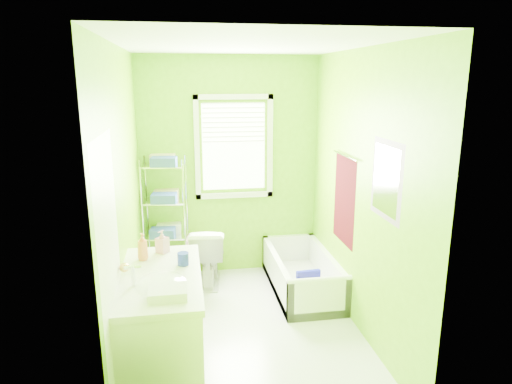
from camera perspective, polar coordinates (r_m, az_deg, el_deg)
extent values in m
plane|color=silver|center=(4.54, -1.03, -16.88)|extent=(2.90, 2.90, 0.00)
cube|color=#69AE08|center=(5.44, -3.30, 3.04)|extent=(2.10, 0.04, 2.60)
cube|color=#69AE08|center=(2.68, 3.38, -8.68)|extent=(2.10, 0.04, 2.60)
cube|color=#69AE08|center=(4.03, -16.08, -1.41)|extent=(0.04, 2.90, 2.60)
cube|color=#69AE08|center=(4.30, 12.86, -0.23)|extent=(0.04, 2.90, 2.60)
cube|color=white|center=(3.91, -1.21, 17.93)|extent=(2.10, 2.90, 0.04)
cube|color=white|center=(5.39, -2.80, 5.65)|extent=(0.74, 0.01, 1.01)
cube|color=white|center=(5.49, -2.70, -0.39)|extent=(0.92, 0.05, 0.06)
cube|color=white|center=(5.32, -2.85, 11.81)|extent=(0.92, 0.05, 0.06)
cube|color=white|center=(5.34, -7.38, 5.47)|extent=(0.06, 0.05, 1.22)
cube|color=white|center=(5.44, 1.76, 5.73)|extent=(0.06, 0.05, 1.22)
cube|color=white|center=(5.33, -2.80, 8.69)|extent=(0.72, 0.02, 0.50)
cube|color=white|center=(3.19, -17.50, -11.36)|extent=(0.02, 0.80, 2.00)
sphere|color=gold|center=(3.49, -16.14, -9.05)|extent=(0.07, 0.07, 0.07)
cube|color=#40070B|center=(4.65, 10.99, -0.98)|extent=(0.02, 0.58, 0.90)
cylinder|color=silver|center=(4.55, 11.07, 4.49)|extent=(0.02, 0.62, 0.02)
cube|color=#CC5972|center=(3.75, 16.01, 1.43)|extent=(0.02, 0.54, 0.64)
cube|color=white|center=(3.75, 15.90, 1.43)|extent=(0.01, 0.44, 0.54)
cube|color=white|center=(5.31, 5.69, -11.59)|extent=(0.65, 1.39, 0.09)
cube|color=white|center=(5.17, 2.56, -10.24)|extent=(0.06, 1.39, 0.42)
cube|color=white|center=(5.32, 8.82, -9.71)|extent=(0.06, 1.39, 0.42)
cube|color=white|center=(4.66, 7.88, -13.22)|extent=(0.65, 0.06, 0.42)
cube|color=white|center=(5.83, 4.05, -7.39)|extent=(0.65, 0.06, 0.42)
cylinder|color=white|center=(4.57, 7.97, -10.90)|extent=(0.65, 0.06, 0.06)
cylinder|color=#1519CD|center=(4.89, 7.09, -12.96)|extent=(0.37, 0.37, 0.07)
cylinder|color=yellow|center=(4.86, 7.11, -12.32)|extent=(0.35, 0.35, 0.05)
cube|color=#1519CD|center=(4.95, 6.53, -11.01)|extent=(0.26, 0.07, 0.24)
imported|color=white|center=(5.36, -5.99, -7.78)|extent=(0.47, 0.73, 0.70)
cube|color=white|center=(3.76, -11.60, -16.74)|extent=(0.59, 1.17, 0.85)
cube|color=silver|center=(3.55, -11.96, -10.46)|extent=(0.62, 1.20, 0.05)
ellipsoid|color=white|center=(3.41, -11.73, -11.63)|extent=(0.41, 0.53, 0.14)
cylinder|color=silver|center=(3.38, -15.09, -10.18)|extent=(0.03, 0.03, 0.16)
cylinder|color=silver|center=(3.36, -15.16, -9.08)|extent=(0.12, 0.02, 0.02)
imported|color=#ED7345|center=(3.81, -14.00, -6.65)|extent=(0.12, 0.12, 0.22)
imported|color=pink|center=(3.93, -11.65, -6.08)|extent=(0.12, 0.12, 0.19)
cylinder|color=#1A28A9|center=(3.67, -9.10, -8.25)|extent=(0.09, 0.09, 0.10)
cube|color=silver|center=(3.19, -10.97, -12.25)|extent=(0.26, 0.20, 0.06)
cylinder|color=silver|center=(5.29, -13.96, -3.96)|extent=(0.02, 0.02, 1.48)
cylinder|color=silver|center=(5.55, -13.40, -3.07)|extent=(0.02, 0.02, 1.48)
cylinder|color=silver|center=(5.22, -8.91, -3.96)|extent=(0.02, 0.02, 1.48)
cylinder|color=silver|center=(5.49, -8.60, -3.05)|extent=(0.02, 0.02, 1.48)
cube|color=silver|center=(5.59, -10.93, -9.38)|extent=(0.52, 0.36, 0.02)
cube|color=silver|center=(5.44, -11.13, -5.36)|extent=(0.52, 0.36, 0.02)
cube|color=silver|center=(5.32, -11.34, -1.13)|extent=(0.52, 0.36, 0.02)
cube|color=silver|center=(5.23, -11.56, 3.27)|extent=(0.52, 0.36, 0.02)
cube|color=#2A4B98|center=(5.12, -11.46, 3.73)|extent=(0.30, 0.22, 0.10)
cube|color=#D9BF85|center=(5.33, -11.59, 4.12)|extent=(0.30, 0.22, 0.10)
cube|color=#2A4B98|center=(5.21, -11.41, -0.76)|extent=(0.30, 0.22, 0.10)
cube|color=#D9BF85|center=(5.41, -11.13, -0.21)|extent=(0.30, 0.22, 0.10)
cube|color=#2A4B98|center=(5.35, -11.58, -5.01)|extent=(0.30, 0.22, 0.10)
cube|color=silver|center=(5.53, -10.80, -4.36)|extent=(0.30, 0.22, 0.10)
cube|color=#C88893|center=(5.50, -8.47, -7.92)|extent=(0.05, 0.26, 0.46)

